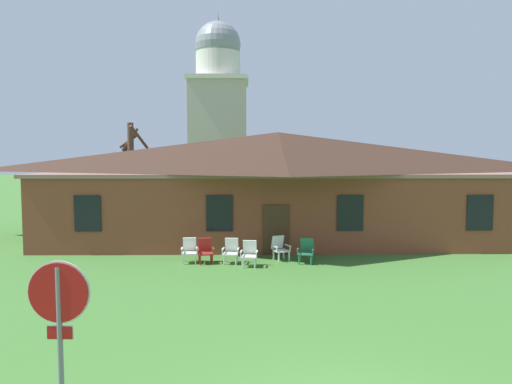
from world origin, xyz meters
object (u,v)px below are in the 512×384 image
(stop_sign, at_px, (60,324))
(lawn_chair_far_side, at_px, (306,250))
(lawn_chair_left_end, at_px, (231,250))
(lawn_chair_middle, at_px, (249,253))
(lawn_chair_by_porch, at_px, (190,250))
(lawn_chair_right_end, at_px, (280,247))
(lawn_chair_near_door, at_px, (205,250))

(stop_sign, relative_size, lawn_chair_far_side, 2.95)
(lawn_chair_far_side, bearing_deg, lawn_chair_left_end, 179.72)
(stop_sign, xyz_separation_m, lawn_chair_middle, (2.41, 11.72, -1.51))
(lawn_chair_by_porch, relative_size, lawn_chair_right_end, 1.00)
(stop_sign, distance_m, lawn_chair_left_end, 12.45)
(lawn_chair_left_end, bearing_deg, lawn_chair_by_porch, 175.62)
(stop_sign, distance_m, lawn_chair_middle, 12.06)
(lawn_chair_middle, xyz_separation_m, lawn_chair_far_side, (2.21, 0.50, 0.00))
(lawn_chair_by_porch, bearing_deg, lawn_chair_left_end, -4.38)
(lawn_chair_near_door, distance_m, lawn_chair_far_side, 3.91)
(lawn_chair_near_door, bearing_deg, stop_sign, -93.26)
(stop_sign, bearing_deg, lawn_chair_by_porch, 89.62)
(stop_sign, height_order, lawn_chair_near_door, stop_sign)
(lawn_chair_far_side, bearing_deg, lawn_chair_by_porch, 178.25)
(lawn_chair_by_porch, height_order, lawn_chair_near_door, same)
(lawn_chair_near_door, xyz_separation_m, lawn_chair_far_side, (3.91, -0.06, 0.00))
(lawn_chair_left_end, xyz_separation_m, lawn_chair_middle, (0.71, -0.52, 0.00))
(lawn_chair_by_porch, bearing_deg, lawn_chair_near_door, -7.28)
(lawn_chair_right_end, distance_m, lawn_chair_far_side, 1.14)
(lawn_chair_right_end, relative_size, lawn_chair_far_side, 1.00)
(lawn_chair_right_end, bearing_deg, lawn_chair_middle, -138.75)
(lawn_chair_left_end, relative_size, lawn_chair_far_side, 1.00)
(lawn_chair_near_door, distance_m, lawn_chair_middle, 1.79)
(lawn_chair_by_porch, distance_m, lawn_chair_left_end, 1.62)
(lawn_chair_middle, height_order, lawn_chair_far_side, same)
(lawn_chair_far_side, bearing_deg, lawn_chair_near_door, 179.13)
(lawn_chair_left_end, bearing_deg, stop_sign, -97.90)
(lawn_chair_near_door, relative_size, lawn_chair_middle, 1.00)
(stop_sign, xyz_separation_m, lawn_chair_far_side, (4.61, 12.23, -1.51))
(lawn_chair_near_door, relative_size, lawn_chair_left_end, 1.00)
(stop_sign, distance_m, lawn_chair_far_side, 13.15)
(lawn_chair_by_porch, height_order, lawn_chair_middle, same)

